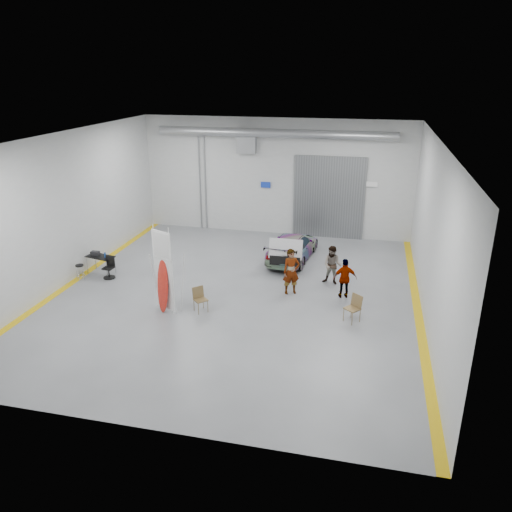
% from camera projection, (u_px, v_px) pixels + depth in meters
% --- Properties ---
extents(ground, '(16.00, 16.00, 0.00)m').
position_uv_depth(ground, '(235.00, 294.00, 19.49)').
color(ground, slate).
rests_on(ground, ground).
extents(room_shell, '(14.02, 16.18, 6.01)m').
position_uv_depth(room_shell, '(254.00, 180.00, 20.02)').
color(room_shell, '#B2B4B7').
rests_on(room_shell, ground).
extents(sedan_car, '(2.15, 4.35, 1.22)m').
position_uv_depth(sedan_car, '(292.00, 247.00, 22.87)').
color(sedan_car, white).
rests_on(sedan_car, ground).
extents(person_a, '(0.78, 0.68, 1.82)m').
position_uv_depth(person_a, '(291.00, 272.00, 19.27)').
color(person_a, '#92684F').
rests_on(person_a, ground).
extents(person_b, '(0.89, 0.74, 1.61)m').
position_uv_depth(person_b, '(332.00, 265.00, 20.18)').
color(person_b, slate).
rests_on(person_b, ground).
extents(person_c, '(0.97, 0.60, 1.57)m').
position_uv_depth(person_c, '(345.00, 278.00, 18.97)').
color(person_c, '#9A6633').
rests_on(person_c, ground).
extents(surfboard_display, '(0.86, 0.51, 3.25)m').
position_uv_depth(surfboard_display, '(166.00, 278.00, 17.62)').
color(surfboard_display, white).
rests_on(surfboard_display, ground).
extents(folding_chair_near, '(0.60, 0.68, 0.91)m').
position_uv_depth(folding_chair_near, '(201.00, 304.00, 18.02)').
color(folding_chair_near, brown).
rests_on(folding_chair_near, ground).
extents(folding_chair_far, '(0.64, 0.71, 0.97)m').
position_uv_depth(folding_chair_far, '(352.00, 314.00, 17.29)').
color(folding_chair_far, brown).
rests_on(folding_chair_far, ground).
extents(shop_stool, '(0.35, 0.35, 0.68)m').
position_uv_depth(shop_stool, '(80.00, 273.00, 20.66)').
color(shop_stool, black).
rests_on(shop_stool, ground).
extents(work_table, '(1.31, 0.86, 0.99)m').
position_uv_depth(work_table, '(99.00, 256.00, 21.29)').
color(work_table, gray).
rests_on(work_table, ground).
extents(office_chair, '(0.50, 0.50, 0.93)m').
position_uv_depth(office_chair, '(109.00, 269.00, 20.89)').
color(office_chair, black).
rests_on(office_chair, ground).
extents(trunk_lid, '(1.42, 0.86, 0.04)m').
position_uv_depth(trunk_lid, '(286.00, 247.00, 20.96)').
color(trunk_lid, silver).
rests_on(trunk_lid, sedan_car).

